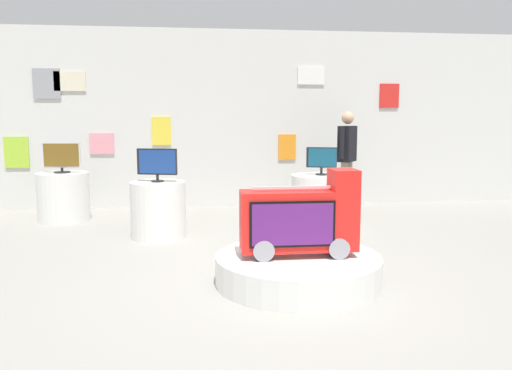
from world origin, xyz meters
The scene contains 11 objects.
ground_plane centered at (0.00, 0.00, 0.00)m, with size 30.00×30.00×0.00m, color gray.
back_wall_display centered at (-0.01, 4.36, 1.53)m, with size 12.66×0.13×3.05m.
main_display_pedestal centered at (0.27, -0.01, 0.13)m, with size 1.56×1.56×0.27m, color silver.
novelty_firetruck_tv centered at (0.29, -0.01, 0.60)m, with size 1.09×0.39×0.81m.
display_pedestal_left_rear centered at (-1.16, 2.04, 0.37)m, with size 0.71×0.71×0.73m, color silver.
tv_on_left_rear centered at (-1.16, 2.03, 0.97)m, with size 0.52×0.18×0.43m.
display_pedestal_center_rear centered at (-2.66, 3.31, 0.37)m, with size 0.76×0.76×0.73m, color silver.
tv_on_center_rear centered at (-2.66, 3.30, 0.97)m, with size 0.57×0.24×0.46m.
display_pedestal_right_rear centered at (1.13, 2.55, 0.37)m, with size 0.87×0.87×0.73m, color silver.
tv_on_right_rear centered at (1.13, 2.54, 0.96)m, with size 0.42×0.18×0.40m.
shopper_browsing_near_truck centered at (1.78, 3.42, 0.97)m, with size 0.39×0.46×1.65m.
Camera 1 is at (-0.68, -4.57, 1.56)m, focal length 35.66 mm.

